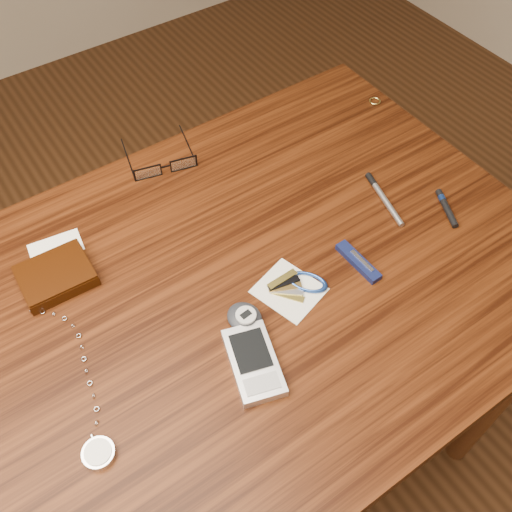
% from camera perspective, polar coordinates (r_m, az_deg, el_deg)
% --- Properties ---
extents(ground, '(3.80, 3.80, 0.00)m').
position_cam_1_polar(ground, '(1.54, -1.19, -19.05)').
color(ground, '#472814').
rests_on(ground, ground).
extents(desk, '(1.00, 0.70, 0.75)m').
position_cam_1_polar(desk, '(0.95, -1.83, -6.46)').
color(desk, '#391809').
rests_on(desk, ground).
extents(wallet_and_card, '(0.12, 0.14, 0.02)m').
position_cam_1_polar(wallet_and_card, '(0.91, -19.37, -1.80)').
color(wallet_and_card, black).
rests_on(wallet_and_card, desk).
extents(eyeglasses, '(0.14, 0.14, 0.03)m').
position_cam_1_polar(eyeglasses, '(1.03, -9.10, 8.88)').
color(eyeglasses, black).
rests_on(eyeglasses, desk).
extents(gold_ring, '(0.03, 0.03, 0.00)m').
position_cam_1_polar(gold_ring, '(1.19, 11.79, 14.93)').
color(gold_ring, '#DCC768').
rests_on(gold_ring, desk).
extents(pocket_watch, '(0.07, 0.27, 0.01)m').
position_cam_1_polar(pocket_watch, '(0.77, -15.61, -17.91)').
color(pocket_watch, '#BDBCC1').
rests_on(pocket_watch, desk).
extents(pda_phone, '(0.09, 0.13, 0.02)m').
position_cam_1_polar(pda_phone, '(0.78, -0.24, -10.56)').
color(pda_phone, silver).
rests_on(pda_phone, desk).
extents(pedometer, '(0.05, 0.06, 0.02)m').
position_cam_1_polar(pedometer, '(0.82, -1.16, -6.15)').
color(pedometer, black).
rests_on(pedometer, desk).
extents(notepad_keys, '(0.12, 0.11, 0.01)m').
position_cam_1_polar(notepad_keys, '(0.86, 4.18, -2.97)').
color(notepad_keys, white).
rests_on(notepad_keys, desk).
extents(pocket_knife, '(0.02, 0.09, 0.01)m').
position_cam_1_polar(pocket_knife, '(0.89, 10.19, -0.57)').
color(pocket_knife, '#0D123C').
rests_on(pocket_knife, desk).
extents(silver_pen, '(0.04, 0.12, 0.01)m').
position_cam_1_polar(silver_pen, '(0.99, 12.44, 5.98)').
color(silver_pen, '#A9AAAE').
rests_on(silver_pen, desk).
extents(black_blue_pen, '(0.04, 0.08, 0.01)m').
position_cam_1_polar(black_blue_pen, '(1.00, 18.48, 4.68)').
color(black_blue_pen, black).
rests_on(black_blue_pen, desk).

